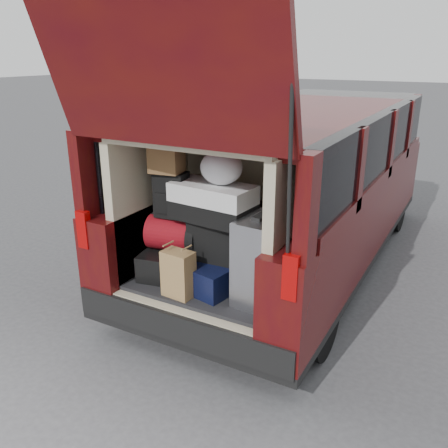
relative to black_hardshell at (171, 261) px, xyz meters
The scene contains 13 objects.
ground 0.79m from the black_hardshell, 22.41° to the right, with size 80.00×80.00×0.00m, color #3C3C3F.
minivan 1.76m from the black_hardshell, 76.91° to the left, with size 1.90×5.35×2.77m.
load_floor 0.56m from the black_hardshell, 15.97° to the left, with size 1.24×1.05×0.55m, color black.
black_hardshell is the anchor object (origin of this frame).
navy_hardshell 0.45m from the black_hardshell, ahead, with size 0.41×0.50×0.22m, color black.
silver_roller 0.88m from the black_hardshell, ahead, with size 0.27×0.44×0.66m, color white.
kraft_bag 0.42m from the black_hardshell, 47.39° to the right, with size 0.24×0.15×0.37m, color olive.
red_duffel 0.26m from the black_hardshell, ahead, with size 0.45×0.29×0.29m, color maroon.
black_soft_case 0.53m from the black_hardshell, ahead, with size 0.45×0.27×0.33m, color black.
backpack 0.59m from the black_hardshell, ahead, with size 0.26×0.16×0.37m, color black.
twotone_duffel 0.71m from the black_hardshell, ahead, with size 0.64×0.33×0.29m, color white.
grocery_sack_lower 0.88m from the black_hardshell, 67.24° to the right, with size 0.24×0.20×0.22m, color brown.
plastic_bag_center 0.97m from the black_hardshell, ahead, with size 0.32×0.30×0.26m, color white.
Camera 1 is at (1.77, -2.83, 2.32)m, focal length 38.00 mm.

